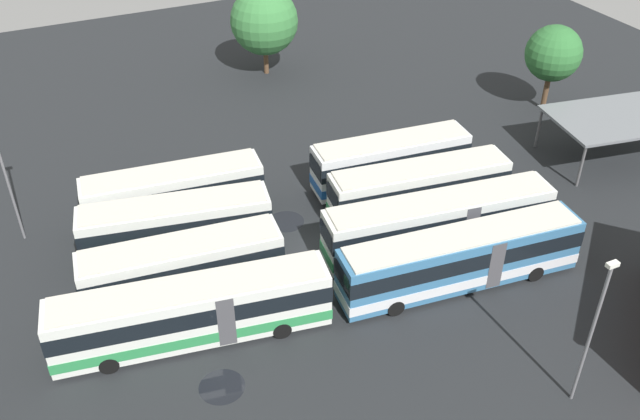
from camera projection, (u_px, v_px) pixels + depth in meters
name	position (u px, v px, depth m)	size (l,w,h in m)	color
ground_plane	(310.00, 250.00, 42.96)	(94.10, 94.10, 0.00)	black
bus_row0_slot0	(391.00, 161.00, 47.92)	(11.19, 3.58, 3.63)	silver
bus_row0_slot1	(419.00, 189.00, 45.06)	(12.08, 4.04, 3.63)	silver
bus_row0_slot2	(440.00, 222.00, 42.08)	(14.53, 4.42, 3.63)	silver
bus_row0_slot3	(461.00, 258.00, 39.24)	(14.51, 4.02, 3.63)	teal
bus_row1_slot0	(174.00, 193.00, 44.62)	(11.61, 3.74, 3.63)	silver
bus_row1_slot1	(176.00, 226.00, 41.74)	(11.58, 4.56, 3.63)	silver
bus_row1_slot2	(183.00, 268.00, 38.56)	(11.32, 3.69, 3.63)	silver
bus_row1_slot3	(193.00, 312.00, 35.68)	(14.54, 4.77, 3.63)	silver
maintenance_shelter	(620.00, 118.00, 50.22)	(10.68, 7.84, 3.42)	slate
lamp_post_far_corner	(4.00, 168.00, 40.97)	(0.56, 0.28, 9.45)	slate
lamp_post_mid_lot	(593.00, 329.00, 30.89)	(0.56, 0.28, 8.42)	slate
tree_south_edge	(553.00, 53.00, 55.83)	(4.52, 4.52, 7.15)	brown
tree_north_edge	(264.00, 21.00, 61.66)	(6.02, 6.02, 7.97)	brown
puddle_centre_drain	(222.00, 387.00, 34.11)	(2.29, 2.29, 0.01)	black
puddle_between_rows	(162.00, 198.00, 47.57)	(4.10, 4.10, 0.01)	black
puddle_back_corner	(332.00, 165.00, 51.10)	(3.08, 3.08, 0.01)	black
puddle_front_lane	(234.00, 180.00, 49.45)	(2.75, 2.75, 0.01)	black
puddle_near_shelter	(286.00, 221.00, 45.36)	(2.38, 2.38, 0.01)	black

